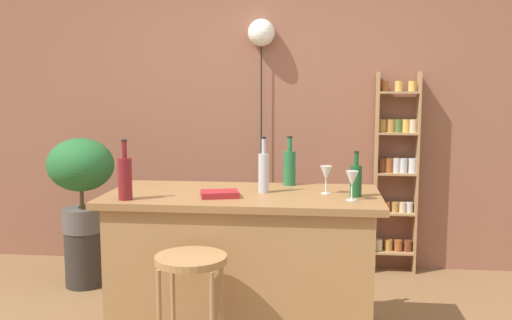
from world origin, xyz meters
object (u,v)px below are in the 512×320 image
(bar_stool, at_px, (191,291))
(spice_shelf, at_px, (396,170))
(bottle_vinegar, at_px, (356,180))
(pendant_globe_light, at_px, (261,36))
(wine_glass_center, at_px, (352,179))
(bottle_wine_red, at_px, (290,167))
(wine_glass_left, at_px, (326,174))
(bottle_sauce_amber, at_px, (125,177))
(cookbook, at_px, (220,194))
(potted_plant, at_px, (81,173))
(bottle_soda_blue, at_px, (264,171))
(plant_stool, at_px, (84,258))

(bar_stool, bearing_deg, spice_shelf, 59.15)
(bottle_vinegar, height_order, pendant_globe_light, pendant_globe_light)
(pendant_globe_light, bearing_deg, bar_stool, -93.49)
(bar_stool, relative_size, wine_glass_center, 4.41)
(bar_stool, relative_size, bottle_wine_red, 2.31)
(wine_glass_left, bearing_deg, bottle_sauce_amber, -164.49)
(wine_glass_center, xyz_separation_m, cookbook, (-0.74, 0.01, -0.10))
(bottle_sauce_amber, distance_m, wine_glass_left, 1.15)
(spice_shelf, xyz_separation_m, wine_glass_left, (-0.60, -1.46, 0.18))
(bar_stool, relative_size, potted_plant, 0.99)
(bottle_wine_red, distance_m, wine_glass_left, 0.36)
(spice_shelf, bearing_deg, bottle_vinegar, -105.51)
(wine_glass_center, distance_m, pendant_globe_light, 2.04)
(wine_glass_center, relative_size, pendant_globe_light, 0.08)
(bar_stool, distance_m, wine_glass_center, 1.06)
(wine_glass_left, relative_size, wine_glass_center, 1.00)
(wine_glass_center, distance_m, cookbook, 0.75)
(bottle_wine_red, bearing_deg, bottle_soda_blue, -116.44)
(plant_stool, distance_m, wine_glass_left, 2.20)
(bottle_soda_blue, relative_size, pendant_globe_light, 0.16)
(spice_shelf, height_order, wine_glass_center, spice_shelf)
(plant_stool, distance_m, cookbook, 1.77)
(bar_stool, relative_size, bottle_soda_blue, 2.17)
(bottle_vinegar, height_order, wine_glass_left, bottle_vinegar)
(plant_stool, relative_size, bottle_sauce_amber, 1.29)
(bottle_wine_red, relative_size, pendant_globe_light, 0.15)
(wine_glass_left, distance_m, wine_glass_center, 0.23)
(bottle_wine_red, bearing_deg, pendant_globe_light, 104.00)
(spice_shelf, relative_size, cookbook, 7.96)
(plant_stool, xyz_separation_m, pendant_globe_light, (1.33, 0.67, 1.76))
(plant_stool, bearing_deg, wine_glass_center, -27.05)
(wine_glass_left, bearing_deg, bar_stool, -135.71)
(bottle_wine_red, height_order, bottle_sauce_amber, bottle_sauce_amber)
(plant_stool, bearing_deg, bottle_soda_blue, -29.32)
(potted_plant, xyz_separation_m, wine_glass_center, (2.00, -1.02, 0.15))
(bottle_vinegar, distance_m, bottle_soda_blue, 0.54)
(bottle_wine_red, xyz_separation_m, cookbook, (-0.37, -0.45, -0.10))
(bar_stool, distance_m, bottle_sauce_amber, 0.76)
(spice_shelf, height_order, bottle_sauce_amber, spice_shelf)
(bottle_sauce_amber, relative_size, cookbook, 1.60)
(bottle_vinegar, bearing_deg, cookbook, -173.02)
(bar_stool, bearing_deg, wine_glass_center, 29.85)
(potted_plant, relative_size, pendant_globe_light, 0.34)
(cookbook, bearing_deg, wine_glass_left, 0.89)
(bottle_soda_blue, xyz_separation_m, bottle_sauce_amber, (-0.74, -0.30, 0.00))
(cookbook, bearing_deg, wine_glass_center, -16.25)
(plant_stool, relative_size, bottle_wine_red, 1.39)
(spice_shelf, distance_m, pendant_globe_light, 1.59)
(bar_stool, xyz_separation_m, cookbook, (0.06, 0.48, 0.40))
(spice_shelf, bearing_deg, potted_plant, -165.65)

